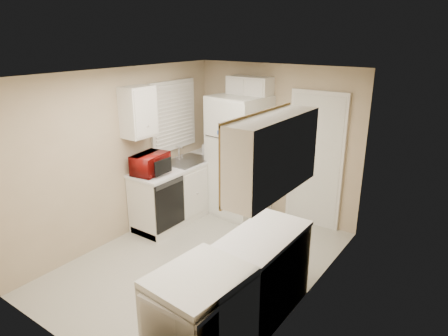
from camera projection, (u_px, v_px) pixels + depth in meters
The scene contains 19 objects.
floor at pixel (202, 261), 5.21m from camera, with size 3.80×3.80×0.00m, color beige.
ceiling at pixel (198, 74), 4.44m from camera, with size 3.80×3.80×0.00m, color white.
wall_left at pixel (122, 155), 5.59m from camera, with size 3.80×3.80×0.00m, color tan.
wall_right at pixel (308, 202), 4.06m from camera, with size 3.80×3.80×0.00m, color tan.
wall_back at pixel (275, 142), 6.29m from camera, with size 2.80×2.80×0.00m, color tan.
wall_front at pixel (59, 237), 3.36m from camera, with size 2.80×2.80×0.00m, color tan.
left_counter at pixel (182, 190), 6.36m from camera, with size 0.60×1.80×0.90m, color silver.
dishwasher at pixel (170, 205), 5.73m from camera, with size 0.03×0.58×0.72m, color black.
sink at pixel (188, 163), 6.35m from camera, with size 0.54×0.74×0.16m, color gray.
microwave at pixel (150, 163), 5.73m from camera, with size 0.29×0.53×0.35m, color maroon.
soap_bottle at pixel (205, 147), 6.73m from camera, with size 0.10×0.10×0.22m, color white.
window_blinds at pixel (174, 116), 6.25m from camera, with size 0.10×0.98×1.08m, color silver.
upper_cabinet_left at pixel (138, 112), 5.49m from camera, with size 0.30×0.45×0.70m, color silver.
refrigerator at pixel (239, 156), 6.35m from camera, with size 0.79×0.77×1.93m, color silver.
cabinet_over_fridge at pixel (250, 90), 6.14m from camera, with size 0.70×0.30×0.40m, color silver.
interior_door at pixel (315, 161), 5.93m from camera, with size 0.86×0.06×2.08m, color silver.
right_counter at pixel (239, 293), 3.84m from camera, with size 0.60×2.00×0.90m, color silver.
stove at pixel (200, 323), 3.39m from camera, with size 0.65×0.81×0.98m, color silver.
upper_cabinet_right at pixel (273, 155), 3.56m from camera, with size 0.30×1.20×0.70m, color silver.
Camera 1 is at (2.86, -3.54, 2.83)m, focal length 32.00 mm.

